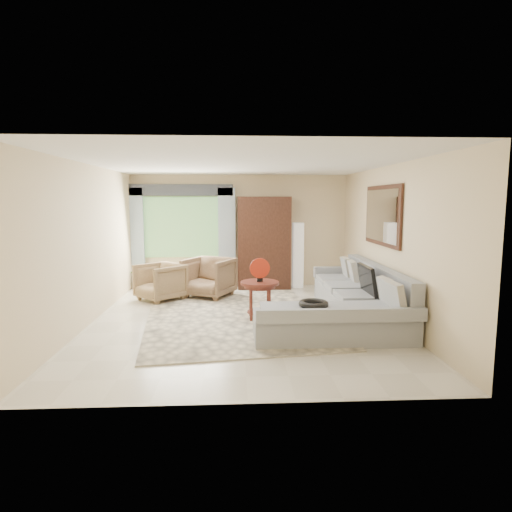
{
  "coord_description": "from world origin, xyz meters",
  "views": [
    {
      "loc": [
        -0.13,
        -7.03,
        2.01
      ],
      "look_at": [
        0.25,
        0.35,
        1.05
      ],
      "focal_mm": 30.0,
      "sensor_mm": 36.0,
      "label": 1
    }
  ],
  "objects": [
    {
      "name": "valance",
      "position": [
        -1.35,
        2.9,
        2.25
      ],
      "size": [
        2.4,
        0.12,
        0.26
      ],
      "primitive_type": "cube",
      "color": "#1E232D",
      "rests_on": "wall_back"
    },
    {
      "name": "wall_mirror",
      "position": [
        2.46,
        0.35,
        1.75
      ],
      "size": [
        0.05,
        1.7,
        1.05
      ],
      "color": "black",
      "rests_on": "wall_right"
    },
    {
      "name": "armchair_left",
      "position": [
        -1.63,
        1.56,
        0.37
      ],
      "size": [
        1.15,
        1.15,
        0.75
      ],
      "primitive_type": "imported",
      "rotation": [
        0.0,
        0.0,
        -0.8
      ],
      "color": "#977752",
      "rests_on": "ground"
    },
    {
      "name": "red_disc",
      "position": [
        0.3,
        0.05,
        0.88
      ],
      "size": [
        0.34,
        0.03,
        0.34
      ],
      "primitive_type": "cylinder",
      "rotation": [
        1.57,
        0.0,
        0.01
      ],
      "color": "#B32611",
      "rests_on": "coffee_table"
    },
    {
      "name": "potted_plant",
      "position": [
        -2.25,
        2.79,
        0.26
      ],
      "size": [
        0.53,
        0.49,
        0.51
      ],
      "primitive_type": "imported",
      "rotation": [
        0.0,
        0.0,
        -0.2
      ],
      "color": "#999999",
      "rests_on": "ground"
    },
    {
      "name": "sectional_sofa",
      "position": [
        1.78,
        -0.18,
        0.28
      ],
      "size": [
        2.3,
        3.46,
        0.9
      ],
      "color": "gray",
      "rests_on": "ground"
    },
    {
      "name": "window",
      "position": [
        -1.35,
        2.97,
        1.4
      ],
      "size": [
        1.8,
        0.04,
        1.4
      ],
      "primitive_type": "cube",
      "color": "#669E59",
      "rests_on": "wall_back"
    },
    {
      "name": "ground",
      "position": [
        0.0,
        0.0,
        0.0
      ],
      "size": [
        6.0,
        6.0,
        0.0
      ],
      "primitive_type": "plane",
      "color": "silver",
      "rests_on": "ground"
    },
    {
      "name": "armchair_right",
      "position": [
        -0.66,
        1.81,
        0.41
      ],
      "size": [
        1.2,
        1.21,
        0.83
      ],
      "primitive_type": "imported",
      "rotation": [
        0.0,
        0.0,
        -0.47
      ],
      "color": "#89684A",
      "rests_on": "ground"
    },
    {
      "name": "curtain_left",
      "position": [
        -2.4,
        2.88,
        1.15
      ],
      "size": [
        0.4,
        0.08,
        2.3
      ],
      "primitive_type": "cube",
      "color": "#9EB7CC",
      "rests_on": "ground"
    },
    {
      "name": "armoire",
      "position": [
        0.55,
        2.72,
        1.05
      ],
      "size": [
        1.2,
        0.55,
        2.1
      ],
      "primitive_type": "cube",
      "color": "black",
      "rests_on": "ground"
    },
    {
      "name": "area_rug",
      "position": [
        -0.1,
        0.17,
        0.01
      ],
      "size": [
        3.47,
        4.34,
        0.02
      ],
      "primitive_type": "cube",
      "rotation": [
        0.0,
        0.0,
        0.12
      ],
      "color": "beige",
      "rests_on": "ground"
    },
    {
      "name": "coffee_table",
      "position": [
        0.3,
        0.05,
        0.34
      ],
      "size": [
        0.65,
        0.65,
        0.65
      ],
      "rotation": [
        0.0,
        0.0,
        0.31
      ],
      "color": "#522116",
      "rests_on": "ground"
    },
    {
      "name": "curtain_right",
      "position": [
        -0.3,
        2.88,
        1.15
      ],
      "size": [
        0.4,
        0.08,
        2.3
      ],
      "primitive_type": "cube",
      "color": "#9EB7CC",
      "rests_on": "ground"
    },
    {
      "name": "floor_lamp",
      "position": [
        1.35,
        2.78,
        0.75
      ],
      "size": [
        0.24,
        0.24,
        1.5
      ],
      "primitive_type": "cube",
      "color": "silver",
      "rests_on": "ground"
    },
    {
      "name": "tv_screen",
      "position": [
        2.05,
        -0.24,
        0.72
      ],
      "size": [
        0.14,
        0.74,
        0.48
      ],
      "primitive_type": "cube",
      "rotation": [
        0.0,
        -0.17,
        0.0
      ],
      "color": "black",
      "rests_on": "sectional_sofa"
    },
    {
      "name": "garden_hose",
      "position": [
        1.0,
        -1.11,
        0.55
      ],
      "size": [
        0.43,
        0.43,
        0.09
      ],
      "primitive_type": "torus",
      "color": "black",
      "rests_on": "sectional_sofa"
    }
  ]
}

